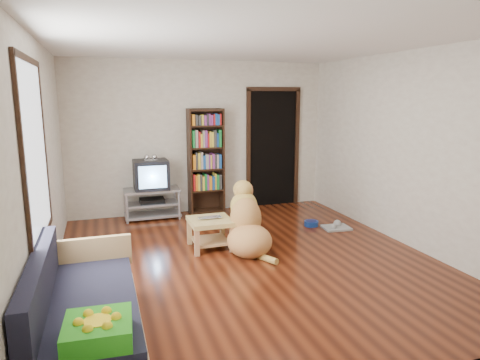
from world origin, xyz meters
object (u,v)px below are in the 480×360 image
object	(u,v)px
bookshelf	(206,156)
sofa	(84,317)
green_cushion	(98,331)
dog	(247,225)
grey_rag	(336,228)
tv_stand	(152,202)
dog_bowl	(311,223)
crt_tv	(151,174)
coffee_table	(210,228)
laptop	(211,219)

from	to	relation	value
bookshelf	sofa	distance (m)	4.26
green_cushion	dog	bearing A→B (deg)	55.40
grey_rag	tv_stand	size ratio (longest dim) A/B	0.44
bookshelf	dog_bowl	bearing A→B (deg)	-44.10
grey_rag	crt_tv	xyz separation A→B (m)	(-2.61, 1.50, 0.73)
green_cushion	coffee_table	world-z (taller)	green_cushion
laptop	dog	xyz separation A→B (m)	(0.44, -0.20, -0.07)
dog	laptop	bearing A→B (deg)	155.68
dog_bowl	coffee_table	xyz separation A→B (m)	(-1.75, -0.47, 0.24)
tv_stand	bookshelf	distance (m)	1.20
bookshelf	dog	bearing A→B (deg)	-88.47
grey_rag	coffee_table	size ratio (longest dim) A/B	0.73
crt_tv	tv_stand	bearing A→B (deg)	-90.00
green_cushion	dog_bowl	size ratio (longest dim) A/B	1.96
crt_tv	dog	bearing A→B (deg)	-62.69
tv_stand	sofa	size ratio (longest dim) A/B	0.50
laptop	crt_tv	distance (m)	1.86
dog_bowl	coffee_table	bearing A→B (deg)	-165.11
laptop	grey_rag	world-z (taller)	laptop
grey_rag	bookshelf	distance (m)	2.49
bookshelf	coffee_table	bearing A→B (deg)	-102.18
dog_bowl	tv_stand	size ratio (longest dim) A/B	0.24
crt_tv	grey_rag	bearing A→B (deg)	-29.85
tv_stand	sofa	bearing A→B (deg)	-105.02
dog_bowl	grey_rag	bearing A→B (deg)	-39.81
green_cushion	sofa	world-z (taller)	sofa
laptop	dog_bowl	xyz separation A→B (m)	(1.75, 0.50, -0.37)
crt_tv	sofa	distance (m)	3.81
grey_rag	coffee_table	world-z (taller)	coffee_table
grey_rag	tv_stand	world-z (taller)	tv_stand
green_cushion	dog	world-z (taller)	dog
bookshelf	sofa	bearing A→B (deg)	-117.32
dog_bowl	sofa	distance (m)	4.08
dog_bowl	grey_rag	size ratio (longest dim) A/B	0.55
dog_bowl	bookshelf	xyz separation A→B (m)	(-1.36, 1.32, 0.96)
green_cushion	grey_rag	size ratio (longest dim) A/B	1.08
laptop	green_cushion	bearing A→B (deg)	-117.33
dog_bowl	sofa	size ratio (longest dim) A/B	0.12
coffee_table	dog	world-z (taller)	dog
coffee_table	grey_rag	bearing A→B (deg)	5.99
tv_stand	crt_tv	bearing A→B (deg)	90.00
sofa	coffee_table	bearing A→B (deg)	51.55
green_cushion	tv_stand	distance (m)	4.38
dog	dog_bowl	bearing A→B (deg)	27.90
tv_stand	grey_rag	bearing A→B (deg)	-29.49
dog	green_cushion	bearing A→B (deg)	-128.05
dog_bowl	crt_tv	distance (m)	2.72
crt_tv	dog	size ratio (longest dim) A/B	0.51
laptop	grey_rag	bearing A→B (deg)	8.34
bookshelf	grey_rag	bearing A→B (deg)	-43.37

